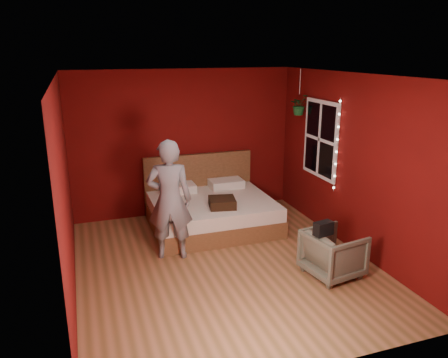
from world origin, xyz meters
TOP-DOWN VIEW (x-y plane):
  - floor at (0.00, 0.00)m, footprint 4.50×4.50m
  - room_walls at (0.00, 0.00)m, footprint 4.04×4.54m
  - window at (1.97, 0.90)m, footprint 0.05×0.97m
  - fairy_lights at (1.94, 0.37)m, footprint 0.04×0.04m
  - bed at (0.23, 1.44)m, footprint 2.00×1.70m
  - person at (-0.65, 0.50)m, footprint 0.72×0.57m
  - armchair at (1.27, -0.73)m, footprint 0.79×0.77m
  - handbag at (1.07, -0.78)m, footprint 0.27×0.17m
  - throw_pillow at (0.28, 0.95)m, footprint 0.48×0.48m
  - hanging_plant at (1.88, 1.52)m, footprint 0.40×0.38m

SIDE VIEW (x-z plane):
  - floor at x=0.00m, z-range 0.00..0.00m
  - bed at x=0.23m, z-range -0.26..0.84m
  - armchair at x=1.27m, z-range 0.00..0.63m
  - throw_pillow at x=0.28m, z-range 0.50..0.64m
  - handbag at x=1.07m, z-range 0.63..0.81m
  - person at x=-0.65m, z-range 0.00..1.75m
  - fairy_lights at x=1.94m, z-range 0.77..2.22m
  - window at x=1.97m, z-range 0.87..2.14m
  - room_walls at x=0.00m, z-range 0.37..2.99m
  - hanging_plant at x=1.88m, z-range 1.60..2.39m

